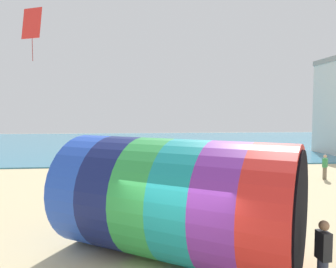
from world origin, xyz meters
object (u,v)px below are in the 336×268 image
object	(u,v)px
bystander_mid_beach	(234,166)
kite_handler	(323,257)
bystander_near_water	(325,167)
kite_red_diamond	(32,24)
giant_inflatable_tube	(176,199)

from	to	relation	value
bystander_mid_beach	kite_handler	bearing A→B (deg)	-98.32
kite_handler	bystander_near_water	xyz separation A→B (m)	(7.62, 12.48, -0.12)
kite_red_diamond	bystander_mid_beach	bearing A→B (deg)	9.94
kite_handler	bystander_near_water	distance (m)	14.62
bystander_mid_beach	kite_red_diamond	bearing A→B (deg)	-170.06
bystander_near_water	bystander_mid_beach	world-z (taller)	bystander_mid_beach
kite_handler	kite_red_diamond	xyz separation A→B (m)	(-9.63, 11.15, 7.94)
kite_handler	bystander_mid_beach	world-z (taller)	kite_handler
kite_red_diamond	bystander_mid_beach	size ratio (longest dim) A/B	1.76
kite_red_diamond	bystander_mid_beach	world-z (taller)	kite_red_diamond
kite_handler	bystander_near_water	bearing A→B (deg)	58.60
bystander_mid_beach	giant_inflatable_tube	bearing A→B (deg)	-114.91
giant_inflatable_tube	kite_red_diamond	xyz separation A→B (m)	(-6.51, 8.84, 7.12)
kite_red_diamond	giant_inflatable_tube	bearing A→B (deg)	-53.61
bystander_near_water	giant_inflatable_tube	bearing A→B (deg)	-136.58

